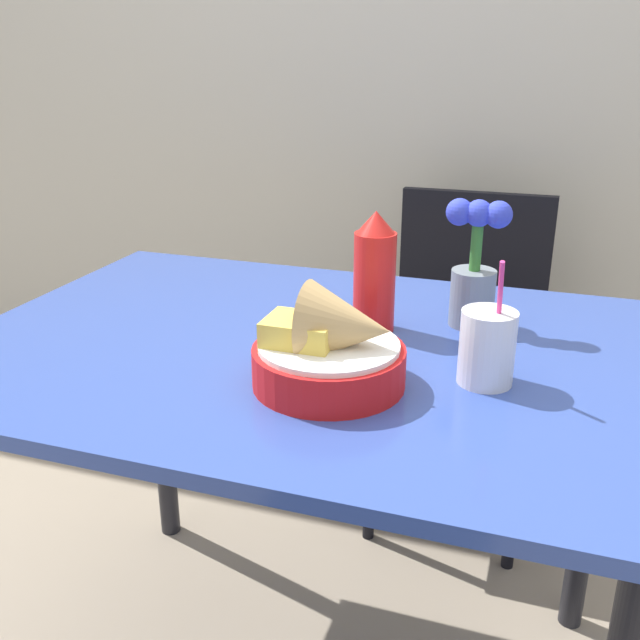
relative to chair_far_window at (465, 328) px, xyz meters
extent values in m
cube|color=#B7B2A3|center=(-0.18, 0.34, 0.78)|extent=(7.00, 0.06, 2.60)
cube|color=#334C9E|center=(-0.18, -0.77, 0.23)|extent=(1.14, 0.82, 0.02)
cylinder|color=black|center=(-0.69, -0.42, -0.15)|extent=(0.05, 0.05, 0.73)
cylinder|color=black|center=(0.33, -0.42, -0.15)|extent=(0.05, 0.05, 0.73)
cylinder|color=black|center=(-0.18, -0.27, -0.30)|extent=(0.03, 0.03, 0.43)
cylinder|color=black|center=(0.18, -0.27, -0.30)|extent=(0.03, 0.03, 0.43)
cylinder|color=black|center=(-0.18, 0.09, -0.30)|extent=(0.03, 0.03, 0.43)
cylinder|color=black|center=(0.18, 0.09, -0.30)|extent=(0.03, 0.03, 0.43)
cube|color=black|center=(0.00, -0.09, -0.07)|extent=(0.40, 0.40, 0.02)
cube|color=black|center=(0.00, 0.09, 0.14)|extent=(0.40, 0.03, 0.41)
cylinder|color=red|center=(-0.09, -0.91, 0.27)|extent=(0.22, 0.22, 0.06)
cylinder|color=white|center=(-0.09, -0.91, 0.30)|extent=(0.20, 0.20, 0.01)
cone|color=tan|center=(-0.06, -0.91, 0.33)|extent=(0.12, 0.12, 0.12)
cube|color=#E5C14C|center=(-0.13, -0.92, 0.32)|extent=(0.10, 0.08, 0.04)
cylinder|color=red|center=(-0.08, -0.68, 0.33)|extent=(0.07, 0.07, 0.17)
cone|color=red|center=(-0.08, -0.68, 0.43)|extent=(0.06, 0.06, 0.04)
cylinder|color=silver|center=(0.13, -0.83, 0.30)|extent=(0.08, 0.08, 0.11)
cylinder|color=black|center=(0.13, -0.83, 0.29)|extent=(0.07, 0.07, 0.09)
cylinder|color=#EA3884|center=(0.14, -0.83, 0.35)|extent=(0.01, 0.06, 0.18)
cylinder|color=gray|center=(0.07, -0.60, 0.29)|extent=(0.08, 0.08, 0.10)
cylinder|color=#33722D|center=(0.07, -0.60, 0.39)|extent=(0.02, 0.02, 0.09)
sphere|color=blue|center=(0.07, -0.60, 0.44)|extent=(0.05, 0.05, 0.05)
sphere|color=blue|center=(0.04, -0.60, 0.44)|extent=(0.05, 0.05, 0.05)
sphere|color=blue|center=(0.11, -0.60, 0.44)|extent=(0.05, 0.05, 0.05)
camera|label=1|loc=(0.20, -1.80, 0.70)|focal=40.00mm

